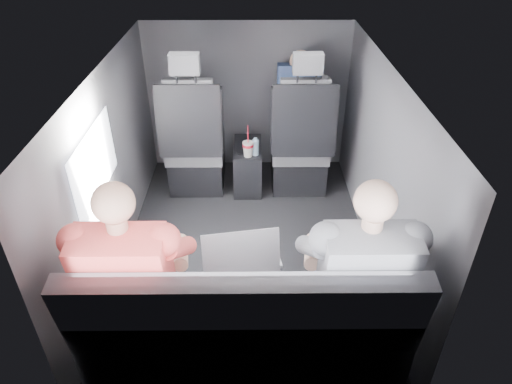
{
  "coord_description": "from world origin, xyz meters",
  "views": [
    {
      "loc": [
        0.04,
        -2.63,
        2.23
      ],
      "look_at": [
        0.07,
        -0.05,
        0.54
      ],
      "focal_mm": 32.0,
      "sensor_mm": 36.0,
      "label": 1
    }
  ],
  "objects_px": {
    "front_seat_left": "(195,148)",
    "laptop_black": "(344,256)",
    "front_seat_right": "(300,148)",
    "center_console": "(248,166)",
    "rear_bench": "(245,336)",
    "passenger_front_right": "(299,99)",
    "passenger_rear_right": "(356,276)",
    "laptop_silver": "(242,255)",
    "passenger_rear_left": "(137,277)",
    "soda_cup": "(248,148)",
    "water_bottle": "(255,147)",
    "laptop_white": "(150,251)"
  },
  "relations": [
    {
      "from": "front_seat_left",
      "to": "front_seat_right",
      "type": "height_order",
      "value": "same"
    },
    {
      "from": "laptop_black",
      "to": "passenger_rear_left",
      "type": "relative_size",
      "value": 0.27
    },
    {
      "from": "front_seat_left",
      "to": "water_bottle",
      "type": "height_order",
      "value": "front_seat_left"
    },
    {
      "from": "front_seat_left",
      "to": "passenger_front_right",
      "type": "relative_size",
      "value": 1.74
    },
    {
      "from": "front_seat_right",
      "to": "passenger_rear_left",
      "type": "bearing_deg",
      "value": -118.6
    },
    {
      "from": "rear_bench",
      "to": "soda_cup",
      "type": "xyz_separation_m",
      "value": [
        0.01,
        1.77,
        0.16
      ]
    },
    {
      "from": "rear_bench",
      "to": "soda_cup",
      "type": "height_order",
      "value": "rear_bench"
    },
    {
      "from": "center_console",
      "to": "laptop_silver",
      "type": "distance_m",
      "value": 1.74
    },
    {
      "from": "soda_cup",
      "to": "passenger_rear_right",
      "type": "distance_m",
      "value": 1.77
    },
    {
      "from": "laptop_silver",
      "to": "laptop_black",
      "type": "xyz_separation_m",
      "value": [
        0.54,
        -0.0,
        -0.01
      ]
    },
    {
      "from": "laptop_silver",
      "to": "front_seat_left",
      "type": "bearing_deg",
      "value": 104.84
    },
    {
      "from": "front_seat_right",
      "to": "passenger_rear_right",
      "type": "relative_size",
      "value": 1.01
    },
    {
      "from": "laptop_black",
      "to": "passenger_rear_right",
      "type": "height_order",
      "value": "passenger_rear_right"
    },
    {
      "from": "water_bottle",
      "to": "passenger_rear_right",
      "type": "xyz_separation_m",
      "value": [
        0.49,
        -1.69,
        0.17
      ]
    },
    {
      "from": "laptop_silver",
      "to": "laptop_black",
      "type": "relative_size",
      "value": 1.25
    },
    {
      "from": "soda_cup",
      "to": "passenger_front_right",
      "type": "bearing_deg",
      "value": 42.07
    },
    {
      "from": "passenger_rear_right",
      "to": "passenger_front_right",
      "type": "relative_size",
      "value": 1.73
    },
    {
      "from": "front_seat_right",
      "to": "water_bottle",
      "type": "distance_m",
      "value": 0.41
    },
    {
      "from": "water_bottle",
      "to": "laptop_black",
      "type": "distance_m",
      "value": 1.61
    },
    {
      "from": "soda_cup",
      "to": "passenger_rear_left",
      "type": "relative_size",
      "value": 0.22
    },
    {
      "from": "rear_bench",
      "to": "passenger_front_right",
      "type": "bearing_deg",
      "value": 78.4
    },
    {
      "from": "rear_bench",
      "to": "front_seat_left",
      "type": "bearing_deg",
      "value": 103.31
    },
    {
      "from": "front_seat_left",
      "to": "laptop_black",
      "type": "distance_m",
      "value": 1.93
    },
    {
      "from": "laptop_silver",
      "to": "passenger_front_right",
      "type": "bearing_deg",
      "value": 76.47
    },
    {
      "from": "center_console",
      "to": "rear_bench",
      "type": "xyz_separation_m",
      "value": [
        -0.0,
        -1.94,
        0.11
      ]
    },
    {
      "from": "front_seat_left",
      "to": "passenger_rear_right",
      "type": "height_order",
      "value": "front_seat_left"
    },
    {
      "from": "front_seat_left",
      "to": "soda_cup",
      "type": "distance_m",
      "value": 0.48
    },
    {
      "from": "laptop_silver",
      "to": "front_seat_right",
      "type": "bearing_deg",
      "value": 74.24
    },
    {
      "from": "center_console",
      "to": "rear_bench",
      "type": "relative_size",
      "value": 0.3
    },
    {
      "from": "front_seat_left",
      "to": "front_seat_right",
      "type": "bearing_deg",
      "value": 0.0
    },
    {
      "from": "rear_bench",
      "to": "passenger_front_right",
      "type": "distance_m",
      "value": 2.25
    },
    {
      "from": "rear_bench",
      "to": "laptop_black",
      "type": "xyz_separation_m",
      "value": [
        0.52,
        0.26,
        0.32
      ]
    },
    {
      "from": "front_seat_left",
      "to": "water_bottle",
      "type": "bearing_deg",
      "value": -12.41
    },
    {
      "from": "laptop_white",
      "to": "passenger_rear_right",
      "type": "relative_size",
      "value": 0.27
    },
    {
      "from": "passenger_rear_left",
      "to": "passenger_front_right",
      "type": "relative_size",
      "value": 1.72
    },
    {
      "from": "front_seat_left",
      "to": "center_console",
      "type": "height_order",
      "value": "front_seat_left"
    },
    {
      "from": "passenger_rear_left",
      "to": "passenger_front_right",
      "type": "distance_m",
      "value": 2.29
    },
    {
      "from": "rear_bench",
      "to": "laptop_silver",
      "type": "xyz_separation_m",
      "value": [
        -0.01,
        0.26,
        0.33
      ]
    },
    {
      "from": "front_seat_left",
      "to": "passenger_rear_left",
      "type": "bearing_deg",
      "value": -92.7
    },
    {
      "from": "front_seat_right",
      "to": "rear_bench",
      "type": "xyz_separation_m",
      "value": [
        -0.45,
        -1.9,
        -0.09
      ]
    },
    {
      "from": "laptop_silver",
      "to": "passenger_rear_right",
      "type": "xyz_separation_m",
      "value": [
        0.57,
        -0.16,
        0.0
      ]
    },
    {
      "from": "laptop_black",
      "to": "soda_cup",
      "type": "bearing_deg",
      "value": 108.9
    },
    {
      "from": "center_console",
      "to": "passenger_front_right",
      "type": "xyz_separation_m",
      "value": [
        0.44,
        0.22,
        0.54
      ]
    },
    {
      "from": "rear_bench",
      "to": "passenger_rear_right",
      "type": "height_order",
      "value": "passenger_rear_right"
    },
    {
      "from": "laptop_white",
      "to": "laptop_silver",
      "type": "distance_m",
      "value": 0.5
    },
    {
      "from": "front_seat_left",
      "to": "front_seat_right",
      "type": "xyz_separation_m",
      "value": [
        0.9,
        0.0,
        0.0
      ]
    },
    {
      "from": "front_seat_right",
      "to": "center_console",
      "type": "relative_size",
      "value": 2.64
    },
    {
      "from": "front_seat_left",
      "to": "laptop_silver",
      "type": "height_order",
      "value": "front_seat_left"
    },
    {
      "from": "passenger_rear_right",
      "to": "passenger_front_right",
      "type": "xyz_separation_m",
      "value": [
        -0.11,
        2.07,
        0.1
      ]
    },
    {
      "from": "center_console",
      "to": "laptop_black",
      "type": "height_order",
      "value": "laptop_black"
    }
  ]
}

